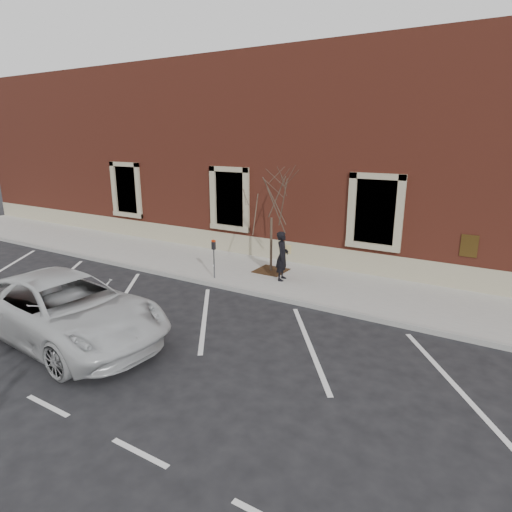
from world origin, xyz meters
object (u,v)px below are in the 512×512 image
Objects in this scene: man at (282,256)px; white_truck at (65,309)px; parking_meter at (214,252)px; sapling at (272,203)px.

man reaches higher than white_truck.
man is 2.34m from parking_meter.
white_truck reaches higher than parking_meter.
parking_meter is (-2.09, -1.04, 0.10)m from man.
man is 6.93m from white_truck.
white_truck is at bearing 146.04° from man.
man is at bearing 48.76° from parking_meter.
sapling is 0.62× the size of white_truck.
man is 0.29× the size of white_truck.
parking_meter is 2.65m from sapling.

